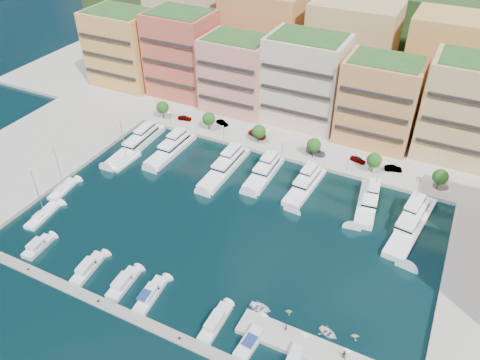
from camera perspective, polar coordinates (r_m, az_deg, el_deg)
The scene contains 56 objects.
ground at distance 105.78m, azimuth -1.37°, elevation -5.57°, with size 400.00×400.00×0.00m, color black.
north_quay at distance 153.67m, azimuth 9.51°, elevation 8.50°, with size 220.00×64.00×2.00m, color #9E998E.
west_quay at distance 136.43m, azimuth -26.84°, elevation 0.80°, with size 34.00×76.00×2.00m, color #9E998E.
hillside at distance 196.25m, azimuth 14.15°, elevation 14.23°, with size 240.00×40.00×58.00m, color #1A3B18.
south_pontoon at distance 90.39m, azimuth -12.37°, elevation -16.34°, with size 72.00×2.20×0.35m, color gray.
finger_pier at distance 85.40m, azimuth 10.46°, elevation -20.50°, with size 32.00×5.00×2.00m, color #9E998E.
apartment_0 at distance 167.86m, azimuth -14.06°, elevation 15.37°, with size 22.00×16.50×24.80m.
apartment_1 at distance 156.47m, azimuth -7.12°, elevation 15.02°, with size 20.00×16.50×26.80m.
apartment_2 at distance 145.81m, azimuth -0.34°, elevation 12.80°, with size 20.00×15.50×22.80m.
apartment_3 at distance 139.56m, azimuth 7.94°, elevation 12.00°, with size 22.00×16.50×25.80m.
apartment_4 at distance 133.67m, azimuth 16.58°, elevation 9.18°, with size 20.00×15.50×23.80m.
apartment_5 at distance 133.79m, azimuth 26.05°, elevation 7.63°, with size 22.00×16.50×26.80m.
backblock_0 at distance 178.95m, azimuth -6.35°, elevation 18.41°, with size 26.00×18.00×30.00m, color beige.
backblock_1 at distance 165.49m, azimuth 2.93°, elevation 17.07°, with size 26.00×18.00×30.00m, color #CE7E4D.
backblock_2 at distance 156.69m, azimuth 13.35°, elevation 15.03°, with size 26.00×18.00×30.00m, color tan.
backblock_3 at distance 153.34m, azimuth 24.36°, elevation 12.31°, with size 26.00×18.00×30.00m, color #C49248.
tree_0 at distance 144.51m, azimuth -9.43°, elevation 8.74°, with size 3.80×3.80×5.65m.
tree_1 at distance 136.62m, azimuth -3.84°, elevation 7.45°, with size 3.80×3.80×5.65m.
tree_2 at distance 130.23m, azimuth 2.32°, elevation 5.94°, with size 3.80×3.80×5.65m.
tree_3 at distance 125.57m, azimuth 8.99°, elevation 4.22°, with size 3.80×3.80×5.65m.
tree_4 at distance 122.83m, azimuth 16.03°, elevation 2.34°, with size 3.80×3.80×5.65m.
tree_5 at distance 122.14m, azimuth 23.25°, elevation 0.36°, with size 3.80×3.80×5.65m.
lamppost_0 at distance 141.19m, azimuth -8.57°, elevation 7.71°, with size 0.30×0.30×4.20m.
lamppost_1 at distance 132.74m, azimuth -2.06°, elevation 6.13°, with size 0.30×0.30×4.20m.
lamppost_2 at distance 126.31m, azimuth 5.18°, elevation 4.27°, with size 0.30×0.30×4.20m.
lamppost_3 at distance 122.22m, azimuth 13.01°, elevation 2.17°, with size 0.30×0.30×4.20m.
lamppost_4 at distance 120.69m, azimuth 21.18°, elevation -0.06°, with size 0.30×0.30×4.20m.
yacht_0 at distance 134.98m, azimuth -12.28°, elevation 4.51°, with size 5.34×23.39×7.30m.
yacht_1 at distance 131.03m, azimuth -8.25°, elevation 3.90°, with size 5.34×18.92×7.30m.
yacht_2 at distance 122.45m, azimuth -1.70°, elevation 1.80°, with size 4.82×21.17×7.30m.
yacht_3 at distance 120.48m, azimuth 3.06°, elevation 1.11°, with size 4.88×16.36×7.30m.
yacht_4 at distance 117.04m, azimuth 8.01°, elevation -0.52°, with size 5.63×17.73×7.30m.
yacht_5 at distance 114.66m, azimuth 15.34°, elevation -2.45°, with size 6.50×17.36×7.30m.
yacht_6 at distance 111.64m, azimuth 20.23°, elevation -4.84°, with size 7.96×24.24×7.30m.
cruiser_0 at distance 108.86m, azimuth -23.44°, elevation -7.49°, with size 3.28×7.30×2.55m.
cruiser_2 at distance 100.57m, azimuth -18.06°, elevation -10.21°, with size 3.60×9.12×2.55m.
cruiser_3 at distance 95.88m, azimuth -14.05°, elevation -12.14°, with size 3.40×8.47×2.55m.
cruiser_4 at distance 92.84m, azimuth -10.88°, elevation -13.62°, with size 3.51×9.34×2.66m.
cruiser_6 at distance 87.53m, azimuth -3.04°, elevation -17.00°, with size 2.63×8.98×2.55m.
cruiser_7 at distance 85.50m, azimuth 1.53°, elevation -18.79°, with size 3.46×9.16×2.66m.
cruiser_8 at distance 84.06m, azimuth 6.75°, elevation -20.64°, with size 2.56×7.64×2.55m.
sailboat_1 at distance 123.44m, azimuth -20.78°, elevation -1.11°, with size 3.91×9.06×13.20m.
sailboat_2 at distance 129.07m, azimuth -13.76°, elevation 2.18°, with size 3.25×9.83×13.20m.
sailboat_0 at distance 116.97m, azimuth -22.90°, elevation -4.04°, with size 3.93×10.01×13.20m.
tender_3 at distance 88.29m, azimuth 13.84°, elevation -17.96°, with size 1.45×1.68×0.88m, color beige.
tender_2 at distance 87.76m, azimuth 10.70°, elevation -17.87°, with size 2.56×3.58×0.74m, color white.
tender_1 at distance 89.62m, azimuth 5.97°, elevation -15.63°, with size 1.23×1.42×0.75m, color beige.
tender_0 at distance 89.65m, azimuth 2.51°, elevation -15.31°, with size 2.99×4.18×0.87m, color white.
car_0 at distance 144.07m, azimuth -6.76°, elevation 7.53°, with size 1.68×4.18×1.42m, color gray.
car_1 at distance 140.60m, azimuth -2.18°, elevation 6.97°, with size 1.42×4.06×1.34m, color gray.
car_2 at distance 134.75m, azimuth 2.17°, elevation 5.62°, with size 2.62×5.67×1.58m, color gray.
car_3 at distance 128.53m, azimuth 9.23°, elevation 3.45°, with size 2.19×5.40×1.57m, color gray.
car_4 at distance 127.62m, azimuth 14.19°, elevation 2.43°, with size 1.66×4.13×1.41m, color gray.
car_5 at distance 126.60m, azimuth 18.17°, elevation 1.34°, with size 1.54×4.42×1.46m, color gray.
person_0 at distance 85.68m, azimuth 5.63°, elevation -17.41°, with size 0.61×0.40×1.67m, color #222F44.
person_1 at distance 83.98m, azimuth 12.54°, elevation -20.02°, with size 0.89×0.69×1.82m, color #4B3E2D.
Camera 1 is at (37.28, -69.20, 70.79)m, focal length 35.00 mm.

